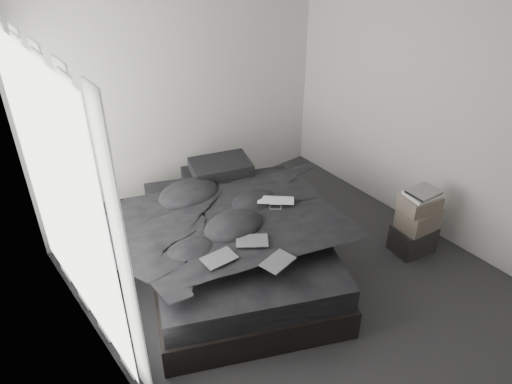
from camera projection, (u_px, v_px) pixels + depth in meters
floor at (306, 293)px, 4.82m from camera, size 3.60×4.20×0.01m
ceiling at (327, 15)px, 3.41m from camera, size 3.60×4.20×0.01m
wall_back at (185, 100)px, 5.52m from camera, size 3.60×0.01×2.60m
wall_left at (109, 265)px, 3.20m from camera, size 0.01×4.20×2.60m
wall_right at (445, 122)px, 5.03m from camera, size 0.01×4.20×2.60m
window_left at (62, 197)px, 3.78m from camera, size 0.02×2.00×2.30m
curtain_left at (70, 202)px, 3.84m from camera, size 0.06×2.12×2.48m
bed at (237, 260)px, 4.99m from camera, size 2.41×2.69×0.30m
mattress at (236, 239)px, 4.85m from camera, size 2.32×2.60×0.24m
duvet at (237, 222)px, 4.67m from camera, size 2.24×2.38×0.26m
pillow_lower at (214, 179)px, 5.43m from camera, size 0.79×0.68×0.15m
pillow_upper at (221, 167)px, 5.35m from camera, size 0.72×0.59×0.14m
laptop at (276, 197)px, 4.76m from camera, size 0.42×0.40×0.03m
comic_a at (219, 251)px, 4.10m from camera, size 0.28×0.19×0.01m
comic_b at (252, 233)px, 4.30m from camera, size 0.33×0.31×0.01m
comic_c at (278, 253)px, 4.06m from camera, size 0.31×0.24×0.01m
side_stand at (103, 260)px, 4.75m from camera, size 0.35×0.35×0.63m
papers at (99, 233)px, 4.57m from camera, size 0.27×0.22×0.01m
floor_books at (175, 298)px, 4.67m from camera, size 0.18×0.22×0.14m
box_lower at (413, 238)px, 5.29m from camera, size 0.45×0.38×0.30m
box_mid at (418, 218)px, 5.14m from camera, size 0.41×0.34×0.23m
box_upper at (420, 202)px, 5.04m from camera, size 0.42×0.36×0.16m
art_book_white at (422, 194)px, 4.99m from camera, size 0.35×0.30×0.03m
art_book_snake at (424, 192)px, 4.97m from camera, size 0.32×0.26×0.03m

